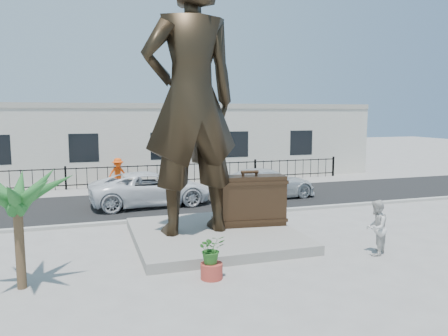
# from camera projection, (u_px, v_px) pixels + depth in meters

# --- Properties ---
(ground) EXTENTS (100.00, 100.00, 0.00)m
(ground) POSITION_uv_depth(u_px,v_px,m) (244.00, 251.00, 13.19)
(ground) COLOR #9E9991
(ground) RESTS_ON ground
(street) EXTENTS (40.00, 7.00, 0.01)m
(street) POSITION_uv_depth(u_px,v_px,m) (185.00, 201.00, 20.75)
(street) COLOR black
(street) RESTS_ON ground
(curb) EXTENTS (40.00, 0.25, 0.12)m
(curb) POSITION_uv_depth(u_px,v_px,m) (205.00, 216.00, 17.43)
(curb) COLOR #A5A399
(curb) RESTS_ON ground
(far_sidewalk) EXTENTS (40.00, 2.50, 0.02)m
(far_sidewalk) POSITION_uv_depth(u_px,v_px,m) (169.00, 187.00, 24.52)
(far_sidewalk) COLOR #9E9991
(far_sidewalk) RESTS_ON ground
(plinth) EXTENTS (5.20, 5.20, 0.30)m
(plinth) POSITION_uv_depth(u_px,v_px,m) (214.00, 235.00, 14.44)
(plinth) COLOR gray
(plinth) RESTS_ON ground
(fence) EXTENTS (22.00, 0.10, 1.20)m
(fence) POSITION_uv_depth(u_px,v_px,m) (167.00, 175.00, 25.20)
(fence) COLOR black
(fence) RESTS_ON ground
(building) EXTENTS (28.00, 7.00, 4.40)m
(building) POSITION_uv_depth(u_px,v_px,m) (155.00, 142.00, 28.96)
(building) COLOR silver
(building) RESTS_ON ground
(statue) EXTENTS (3.30, 2.35, 8.53)m
(statue) POSITION_uv_depth(u_px,v_px,m) (191.00, 100.00, 13.75)
(statue) COLOR black
(statue) RESTS_ON plinth
(suitcase) EXTENTS (2.51, 1.05, 1.72)m
(suitcase) POSITION_uv_depth(u_px,v_px,m) (249.00, 200.00, 15.03)
(suitcase) COLOR #352416
(suitcase) RESTS_ON plinth
(tourist) EXTENTS (1.01, 0.98, 1.63)m
(tourist) POSITION_uv_depth(u_px,v_px,m) (376.00, 228.00, 12.80)
(tourist) COLOR silver
(tourist) RESTS_ON ground
(car_white) EXTENTS (5.59, 2.85, 1.51)m
(car_white) POSITION_uv_depth(u_px,v_px,m) (151.00, 188.00, 19.65)
(car_white) COLOR white
(car_white) RESTS_ON street
(car_silver) EXTENTS (5.18, 2.63, 1.44)m
(car_silver) POSITION_uv_depth(u_px,v_px,m) (267.00, 183.00, 21.28)
(car_silver) COLOR silver
(car_silver) RESTS_ON street
(worker) EXTENTS (1.22, 0.87, 1.71)m
(worker) POSITION_uv_depth(u_px,v_px,m) (118.00, 174.00, 23.55)
(worker) COLOR #FF4D0D
(worker) RESTS_ON far_sidewalk
(palm_tree) EXTENTS (1.80, 1.80, 3.20)m
(palm_tree) POSITION_uv_depth(u_px,v_px,m) (22.00, 288.00, 10.43)
(palm_tree) COLOR #205923
(palm_tree) RESTS_ON ground
(planter) EXTENTS (0.56, 0.56, 0.40)m
(planter) POSITION_uv_depth(u_px,v_px,m) (212.00, 271.00, 11.01)
(planter) COLOR #B53B2F
(planter) RESTS_ON ground
(shrub) EXTENTS (0.68, 0.59, 0.75)m
(shrub) POSITION_uv_depth(u_px,v_px,m) (212.00, 249.00, 10.94)
(shrub) COLOR #296521
(shrub) RESTS_ON planter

